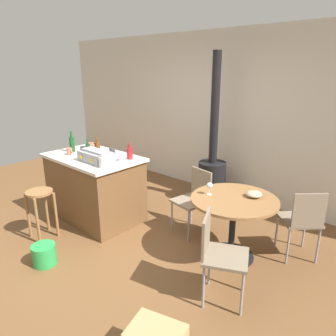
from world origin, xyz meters
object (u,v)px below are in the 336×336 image
Objects in this scene: kitchen_island at (95,187)px; dining_table at (233,213)px; folding_chair_far at (302,219)px; cup_3 at (112,152)px; plastic_bucket at (44,255)px; bottle_1 at (102,162)px; wine_glass at (210,186)px; wood_stove at (212,169)px; cup_4 at (91,146)px; cup_0 at (69,151)px; cup_2 at (83,150)px; serving_bowl at (254,194)px; folding_chair_left at (194,197)px; bottle_3 at (97,148)px; bottle_2 at (72,144)px; bottle_4 at (88,149)px; wooden_stool at (41,204)px; bottle_0 at (130,153)px; cup_1 at (122,158)px; folding_chair_near at (218,251)px.

kitchen_island is 1.41× the size of dining_table.
folding_chair_far is 7.56× the size of cup_3.
dining_table is at bearing 45.95° from plastic_bucket.
bottle_1 is 1.34m from wine_glass.
cup_4 is (-1.25, -1.39, 0.43)m from wood_stove.
bottle_1 is at bearing -155.73° from dining_table.
wood_stove is at bearing 77.51° from bottle_1.
cup_3 reaches higher than cup_0.
cup_2 reaches higher than plastic_bucket.
wood_stove reaches higher than cup_3.
plastic_bucket is at bearing -74.62° from cup_3.
dining_table is 5.38× the size of serving_bowl.
wine_glass is at bearing -34.48° from folding_chair_left.
cup_0 is at bearing -159.46° from folding_chair_far.
bottle_3 is at bearing 97.58° from kitchen_island.
bottle_2 is 2.14× the size of wine_glass.
wine_glass is at bearing -160.75° from dining_table.
bottle_1 is 1.49× the size of cup_4.
bottle_4 is at bearing -161.71° from folding_chair_far.
bottle_1 is (-0.77, -0.87, 0.51)m from folding_chair_left.
folding_chair_left is 4.62× the size of bottle_1.
cup_0 is 0.37m from cup_4.
wooden_stool is 3.49× the size of bottle_1.
plastic_bucket is at bearing -98.63° from wood_stove.
wine_glass reaches higher than dining_table.
kitchen_island is 0.79m from bottle_1.
folding_chair_far is 2.42m from bottle_1.
bottle_0 is 0.88× the size of bottle_3.
plastic_bucket is (0.85, -1.29, -0.87)m from cup_4.
cup_3 is (-0.32, -0.04, -0.03)m from bottle_0.
kitchen_island is at bearing 156.80° from bottle_1.
wood_stove is 1.92m from cup_4.
wood_stove reaches higher than folding_chair_far.
cup_3 is (-0.36, 0.44, -0.02)m from bottle_1.
bottle_4 is (-2.13, -0.42, 0.46)m from dining_table.
dining_table is 0.73m from folding_chair_left.
wine_glass reaches higher than serving_bowl.
bottle_0 is at bearing 17.76° from cup_2.
bottle_1 reaches higher than cup_1.
serving_bowl is at bearing 52.38° from dining_table.
folding_chair_left is 1.31m from cup_3.
bottle_0 reaches higher than plastic_bucket.
bottle_2 is (-0.90, -0.31, 0.04)m from bottle_0.
cup_2 is at bearing 104.34° from wooden_stool.
folding_chair_far is 3.05m from cup_4.
cup_3 is at bearing -172.41° from bottle_0.
bottle_2 is 0.43m from bottle_3.
folding_chair_left is 1.27m from bottle_1.
wooden_stool is 0.74× the size of folding_chair_near.
folding_chair_near is 7.60× the size of cup_3.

